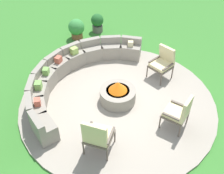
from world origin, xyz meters
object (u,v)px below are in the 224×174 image
(potted_plant_1, at_px, (76,28))
(potted_plant_2, at_px, (97,22))
(lounge_chair_front_right, at_px, (179,112))
(lounge_chair_front_left, at_px, (97,135))
(fire_pit, at_px, (118,94))
(curved_stone_bench, at_px, (73,73))
(lounge_chair_back_left, at_px, (163,62))

(potted_plant_1, bearing_deg, potted_plant_2, -17.33)
(lounge_chair_front_right, relative_size, potted_plant_1, 1.34)
(lounge_chair_front_left, relative_size, potted_plant_1, 1.45)
(fire_pit, distance_m, lounge_chair_front_right, 1.76)
(lounge_chair_front_left, height_order, potted_plant_1, lounge_chair_front_left)
(lounge_chair_front_left, distance_m, potted_plant_1, 5.30)
(lounge_chair_front_right, height_order, potted_plant_2, lounge_chair_front_right)
(lounge_chair_front_left, height_order, potted_plant_2, lounge_chair_front_left)
(curved_stone_bench, height_order, lounge_chair_front_left, lounge_chair_front_left)
(fire_pit, bearing_deg, lounge_chair_front_right, -85.28)
(fire_pit, distance_m, lounge_chair_back_left, 1.77)
(fire_pit, height_order, lounge_chair_back_left, lounge_chair_back_left)
(curved_stone_bench, relative_size, potted_plant_1, 6.19)
(curved_stone_bench, bearing_deg, lounge_chair_front_right, -85.22)
(potted_plant_2, bearing_deg, fire_pit, -131.69)
(fire_pit, xyz_separation_m, lounge_chair_front_right, (0.14, -1.74, 0.28))
(curved_stone_bench, height_order, lounge_chair_front_right, lounge_chair_front_right)
(lounge_chair_front_left, distance_m, lounge_chair_back_left, 3.34)
(curved_stone_bench, height_order, potted_plant_2, curved_stone_bench)
(lounge_chair_front_right, bearing_deg, lounge_chair_back_left, 35.72)
(lounge_chair_front_left, bearing_deg, potted_plant_1, 118.75)
(lounge_chair_front_left, relative_size, potted_plant_2, 1.53)
(curved_stone_bench, bearing_deg, lounge_chair_front_left, -123.46)
(lounge_chair_front_right, xyz_separation_m, lounge_chair_back_left, (1.56, 1.34, 0.00))
(fire_pit, bearing_deg, potted_plant_2, 48.31)
(lounge_chair_front_right, xyz_separation_m, potted_plant_1, (1.70, 5.06, -0.19))
(fire_pit, xyz_separation_m, potted_plant_1, (1.85, 3.33, 0.09))
(curved_stone_bench, relative_size, lounge_chair_front_left, 4.27)
(curved_stone_bench, relative_size, lounge_chair_front_right, 4.63)
(lounge_chair_back_left, bearing_deg, fire_pit, 86.42)
(potted_plant_2, bearing_deg, lounge_chair_front_right, -118.28)
(fire_pit, bearing_deg, curved_stone_bench, 94.85)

